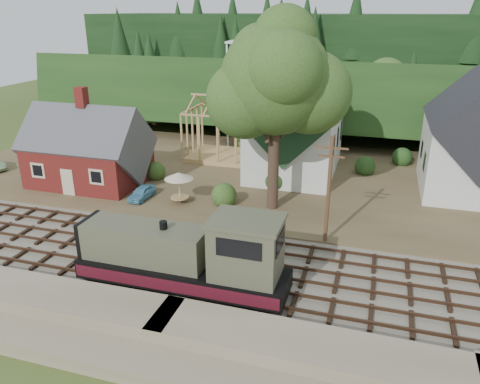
# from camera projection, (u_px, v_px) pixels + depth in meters

# --- Properties ---
(ground) EXTENTS (140.00, 140.00, 0.00)m
(ground) POSITION_uv_depth(u_px,v_px,m) (208.00, 265.00, 30.85)
(ground) COLOR #384C1E
(ground) RESTS_ON ground
(embankment) EXTENTS (64.00, 5.00, 1.60)m
(embankment) POSITION_uv_depth(u_px,v_px,m) (148.00, 349.00, 23.28)
(embankment) COLOR #7F7259
(embankment) RESTS_ON ground
(railroad_bed) EXTENTS (64.00, 11.00, 0.16)m
(railroad_bed) POSITION_uv_depth(u_px,v_px,m) (208.00, 264.00, 30.82)
(railroad_bed) COLOR #726B5B
(railroad_bed) RESTS_ON ground
(village_flat) EXTENTS (64.00, 26.00, 0.30)m
(village_flat) POSITION_uv_depth(u_px,v_px,m) (271.00, 176.00, 46.83)
(village_flat) COLOR brown
(village_flat) RESTS_ON ground
(hillside) EXTENTS (70.00, 28.96, 12.74)m
(hillside) POSITION_uv_depth(u_px,v_px,m) (309.00, 125.00, 68.26)
(hillside) COLOR #1E3F19
(hillside) RESTS_ON ground
(ridge) EXTENTS (80.00, 20.00, 12.00)m
(ridge) POSITION_uv_depth(u_px,v_px,m) (323.00, 105.00, 82.51)
(ridge) COLOR black
(ridge) RESTS_ON ground
(depot) EXTENTS (10.80, 7.41, 9.00)m
(depot) POSITION_uv_depth(u_px,v_px,m) (88.00, 153.00, 43.80)
(depot) COLOR #5C1515
(depot) RESTS_ON village_flat
(church) EXTENTS (8.40, 15.17, 13.00)m
(church) POSITION_uv_depth(u_px,v_px,m) (296.00, 125.00, 45.94)
(church) COLOR silver
(church) RESTS_ON village_flat
(farmhouse) EXTENTS (8.40, 10.80, 10.60)m
(farmhouse) POSITION_uv_depth(u_px,v_px,m) (474.00, 142.00, 41.12)
(farmhouse) COLOR silver
(farmhouse) RESTS_ON village_flat
(timber_frame) EXTENTS (8.20, 6.20, 6.99)m
(timber_frame) POSITION_uv_depth(u_px,v_px,m) (227.00, 132.00, 50.88)
(timber_frame) COLOR tan
(timber_frame) RESTS_ON village_flat
(lattice_tower) EXTENTS (3.20, 3.20, 12.12)m
(lattice_tower) POSITION_uv_depth(u_px,v_px,m) (242.00, 63.00, 53.75)
(lattice_tower) COLOR silver
(lattice_tower) RESTS_ON village_flat
(big_tree) EXTENTS (10.90, 8.40, 14.70)m
(big_tree) POSITION_uv_depth(u_px,v_px,m) (278.00, 87.00, 35.51)
(big_tree) COLOR #38281E
(big_tree) RESTS_ON village_flat
(telegraph_pole_near) EXTENTS (2.20, 0.28, 8.00)m
(telegraph_pole_near) POSITION_uv_depth(u_px,v_px,m) (329.00, 189.00, 32.03)
(telegraph_pole_near) COLOR #4C331E
(telegraph_pole_near) RESTS_ON ground
(locomotive) EXTENTS (12.56, 3.14, 5.01)m
(locomotive) POSITION_uv_depth(u_px,v_px,m) (189.00, 258.00, 27.37)
(locomotive) COLOR black
(locomotive) RESTS_ON railroad_bed
(car_blue) EXTENTS (1.45, 3.33, 1.12)m
(car_blue) POSITION_uv_depth(u_px,v_px,m) (142.00, 193.00, 40.72)
(car_blue) COLOR #5FAACC
(car_blue) RESTS_ON village_flat
(patio_set) EXTENTS (2.44, 2.44, 2.72)m
(patio_set) POSITION_uv_depth(u_px,v_px,m) (179.00, 177.00, 39.24)
(patio_set) COLOR silver
(patio_set) RESTS_ON village_flat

